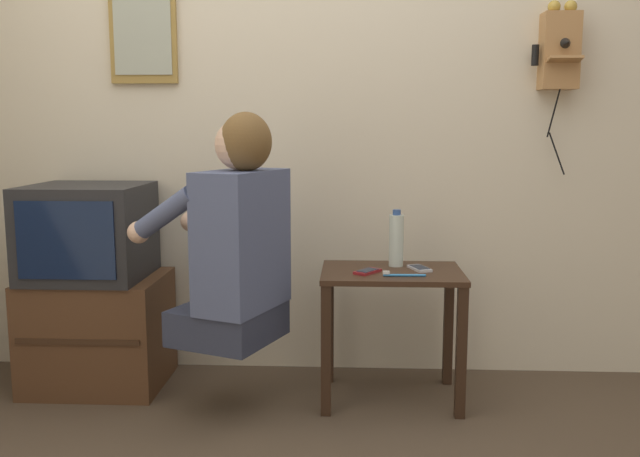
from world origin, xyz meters
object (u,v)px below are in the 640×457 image
(cell_phone_spare, at_px, (420,268))
(television, at_px, (88,232))
(wall_phone_antique, at_px, (559,49))
(person, at_px, (236,239))
(water_bottle, at_px, (396,240))
(framed_picture, at_px, (143,22))
(toothbrush, at_px, (401,275))
(cell_phone_held, at_px, (368,271))

(cell_phone_spare, bearing_deg, television, 157.07)
(wall_phone_antique, distance_m, cell_phone_spare, 1.14)
(person, bearing_deg, water_bottle, -44.88)
(person, height_order, framed_picture, framed_picture)
(toothbrush, bearing_deg, cell_phone_held, 63.00)
(wall_phone_antique, distance_m, framed_picture, 1.86)
(water_bottle, height_order, toothbrush, water_bottle)
(cell_phone_held, bearing_deg, television, -150.79)
(person, height_order, cell_phone_held, person)
(person, distance_m, water_bottle, 0.70)
(framed_picture, relative_size, toothbrush, 3.18)
(person, relative_size, toothbrush, 5.28)
(water_bottle, xyz_separation_m, toothbrush, (0.01, -0.21, -0.11))
(person, bearing_deg, toothbrush, -62.24)
(television, height_order, cell_phone_spare, television)
(cell_phone_spare, relative_size, toothbrush, 0.80)
(television, distance_m, toothbrush, 1.37)
(cell_phone_held, height_order, toothbrush, toothbrush)
(cell_phone_held, bearing_deg, wall_phone_antique, 59.14)
(person, xyz_separation_m, television, (-0.70, 0.27, -0.02))
(cell_phone_held, distance_m, water_bottle, 0.22)
(cell_phone_held, bearing_deg, toothbrush, 10.57)
(cell_phone_held, bearing_deg, person, -130.19)
(wall_phone_antique, xyz_separation_m, water_bottle, (-0.71, -0.21, -0.81))
(television, xyz_separation_m, wall_phone_antique, (2.05, 0.22, 0.79))
(wall_phone_antique, bearing_deg, television, -174.01)
(person, distance_m, wall_phone_antique, 1.63)
(wall_phone_antique, relative_size, water_bottle, 3.08)
(wall_phone_antique, bearing_deg, water_bottle, -163.36)
(person, height_order, television, person)
(framed_picture, bearing_deg, television, -127.01)
(wall_phone_antique, xyz_separation_m, framed_picture, (-1.86, 0.04, 0.14))
(framed_picture, height_order, toothbrush, framed_picture)
(television, xyz_separation_m, water_bottle, (1.34, 0.00, -0.03))
(television, height_order, cell_phone_held, television)
(framed_picture, distance_m, water_bottle, 1.51)
(water_bottle, bearing_deg, wall_phone_antique, 16.64)
(water_bottle, bearing_deg, person, -156.91)
(television, distance_m, water_bottle, 1.34)
(toothbrush, bearing_deg, cell_phone_spare, -34.03)
(television, distance_m, cell_phone_held, 1.23)
(cell_phone_spare, bearing_deg, toothbrush, -142.53)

